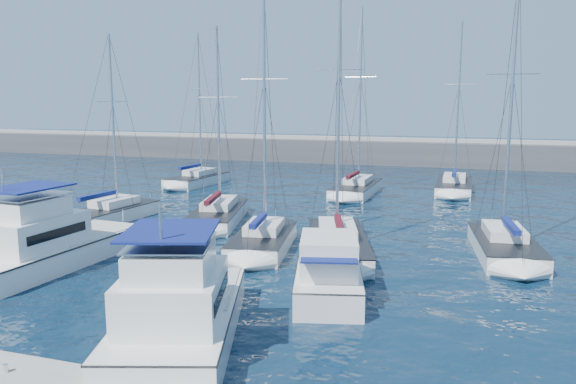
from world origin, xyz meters
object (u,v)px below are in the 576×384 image
(motor_yacht_stbd_inner, at_px, (179,312))
(sailboat_back_b, at_px, (356,188))
(motor_yacht_port_inner, at_px, (47,245))
(motor_yacht_stbd_outer, at_px, (329,275))
(sailboat_mid_c, at_px, (263,240))
(sailboat_mid_d, at_px, (337,243))
(sailboat_back_a, at_px, (197,179))
(sailboat_back_c, at_px, (454,186))
(sailboat_mid_a, at_px, (111,213))
(sailboat_mid_e, at_px, (505,246))
(sailboat_mid_b, at_px, (218,215))

(motor_yacht_stbd_inner, height_order, sailboat_back_b, sailboat_back_b)
(motor_yacht_port_inner, bearing_deg, motor_yacht_stbd_outer, 5.17)
(sailboat_mid_c, height_order, sailboat_back_b, sailboat_back_b)
(sailboat_mid_d, distance_m, sailboat_back_a, 27.83)
(motor_yacht_stbd_inner, distance_m, sailboat_mid_c, 12.63)
(sailboat_back_c, bearing_deg, motor_yacht_port_inner, -121.56)
(motor_yacht_stbd_outer, bearing_deg, sailboat_mid_a, 136.69)
(sailboat_mid_a, relative_size, sailboat_mid_c, 0.86)
(sailboat_back_b, bearing_deg, sailboat_mid_e, -54.69)
(motor_yacht_stbd_inner, xyz_separation_m, sailboat_back_a, (-16.32, 33.55, -0.60))
(motor_yacht_stbd_inner, xyz_separation_m, sailboat_mid_a, (-14.52, 16.63, -0.62))
(sailboat_mid_c, xyz_separation_m, sailboat_back_c, (9.77, 24.45, -0.02))
(motor_yacht_stbd_outer, distance_m, sailboat_mid_b, 16.33)
(motor_yacht_stbd_inner, distance_m, motor_yacht_stbd_outer, 7.32)
(sailboat_mid_a, xyz_separation_m, sailboat_mid_e, (26.01, -1.12, 0.03))
(motor_yacht_port_inner, height_order, sailboat_back_c, sailboat_back_c)
(sailboat_mid_e, bearing_deg, sailboat_mid_c, -173.85)
(motor_yacht_port_inner, xyz_separation_m, sailboat_back_b, (10.69, 26.83, -0.60))
(motor_yacht_stbd_outer, distance_m, sailboat_mid_e, 12.03)
(motor_yacht_port_inner, height_order, sailboat_mid_b, sailboat_mid_b)
(motor_yacht_stbd_outer, bearing_deg, sailboat_back_a, 112.63)
(motor_yacht_stbd_inner, relative_size, sailboat_mid_b, 0.71)
(sailboat_mid_c, bearing_deg, sailboat_mid_a, 153.27)
(motor_yacht_stbd_outer, xyz_separation_m, sailboat_mid_a, (-18.36, 10.40, -0.43))
(sailboat_mid_b, bearing_deg, sailboat_mid_d, -41.51)
(sailboat_mid_b, xyz_separation_m, sailboat_back_b, (6.96, 14.47, 0.03))
(sailboat_mid_c, height_order, sailboat_back_a, sailboat_mid_c)
(motor_yacht_stbd_outer, distance_m, sailboat_back_b, 26.92)
(sailboat_mid_b, bearing_deg, motor_yacht_port_inner, -120.09)
(motor_yacht_stbd_outer, height_order, sailboat_mid_b, sailboat_mid_b)
(motor_yacht_port_inner, height_order, motor_yacht_stbd_inner, same)
(motor_yacht_stbd_inner, bearing_deg, sailboat_back_b, 72.78)
(motor_yacht_stbd_inner, relative_size, sailboat_back_a, 0.64)
(motor_yacht_port_inner, height_order, motor_yacht_stbd_outer, motor_yacht_port_inner)
(motor_yacht_stbd_inner, xyz_separation_m, sailboat_back_c, (8.24, 36.98, -0.61))
(sailboat_mid_a, relative_size, sailboat_mid_e, 0.84)
(sailboat_back_a, bearing_deg, sailboat_back_b, 3.81)
(sailboat_mid_e, bearing_deg, sailboat_mid_b, 164.43)
(sailboat_back_a, bearing_deg, motor_yacht_stbd_inner, -57.78)
(motor_yacht_stbd_inner, distance_m, sailboat_mid_e, 19.30)
(motor_yacht_port_inner, xyz_separation_m, sailboat_back_a, (-5.53, 27.53, -0.60))
(motor_yacht_stbd_inner, distance_m, sailboat_mid_b, 19.70)
(sailboat_mid_d, distance_m, sailboat_back_c, 24.45)
(motor_yacht_stbd_outer, height_order, sailboat_back_b, sailboat_back_b)
(motor_yacht_port_inner, xyz_separation_m, sailboat_mid_a, (-3.74, 10.61, -0.62))
(motor_yacht_stbd_outer, relative_size, sailboat_mid_d, 0.44)
(motor_yacht_port_inner, bearing_deg, motor_yacht_stbd_inner, -24.81)
(sailboat_mid_a, bearing_deg, motor_yacht_stbd_outer, -22.63)
(sailboat_mid_a, height_order, sailboat_back_a, sailboat_back_a)
(sailboat_mid_c, height_order, sailboat_mid_d, sailboat_mid_d)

